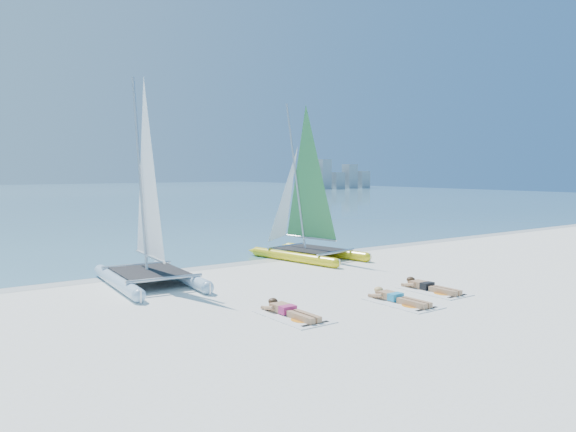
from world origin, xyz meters
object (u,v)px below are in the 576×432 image
catamaran_blue (147,220)px  towel_c (434,291)px  sunbather_b (397,297)px  towel_a (294,317)px  towel_b (402,303)px  sunbather_c (428,286)px  sunbather_a (289,310)px  catamaran_yellow (301,208)px

catamaran_blue → towel_c: 8.13m
sunbather_b → towel_a: bearing=173.1°
towel_b → sunbather_c: bearing=20.1°
towel_b → towel_c: size_ratio=1.00×
catamaran_blue → towel_c: bearing=-38.7°
towel_a → sunbather_b: sunbather_b is taller
sunbather_a → towel_c: sunbather_a is taller
catamaran_blue → towel_a: bearing=-72.7°
catamaran_blue → sunbather_a: catamaran_blue is taller
towel_a → towel_b: size_ratio=1.00×
sunbather_a → sunbather_b: bearing=-10.6°
catamaran_blue → sunbather_c: 7.98m
catamaran_yellow → towel_c: (-0.66, -6.72, -1.84)m
sunbather_a → sunbather_b: 2.94m
sunbather_a → catamaran_blue: bearing=103.1°
towel_c → catamaran_yellow: bearing=84.4°
towel_b → sunbather_b: (0.00, 0.19, 0.11)m
towel_b → towel_c: 1.73m
towel_c → sunbather_a: bearing=176.1°
catamaran_yellow → towel_a: 8.62m
sunbather_b → towel_c: (1.68, 0.23, -0.11)m
catamaran_yellow → sunbather_c: 6.79m
sunbather_b → towel_c: 1.70m
catamaran_yellow → catamaran_blue: bearing=-178.7°
catamaran_yellow → sunbather_b: bearing=-118.6°
towel_a → sunbather_c: bearing=0.9°
catamaran_blue → sunbather_b: size_ratio=3.57×
catamaran_yellow → towel_c: size_ratio=3.18×
towel_b → sunbather_b: size_ratio=1.07×
towel_b → catamaran_yellow: bearing=71.9°
sunbather_a → sunbather_c: bearing=-1.5°
towel_a → towel_b: 2.94m
sunbather_b → catamaran_blue: bearing=125.7°
towel_b → towel_a: bearing=169.4°
sunbather_a → sunbather_b: size_ratio=1.00×
catamaran_blue → sunbather_c: bearing=-37.6°
towel_a → sunbather_a: (0.00, 0.19, 0.11)m
towel_a → towel_c: 4.57m
towel_b → sunbather_c: 1.79m
catamaran_yellow → sunbather_a: (-5.23, -6.41, -1.73)m
sunbather_b → towel_c: size_ratio=0.93×
catamaran_yellow → towel_b: bearing=-118.1°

